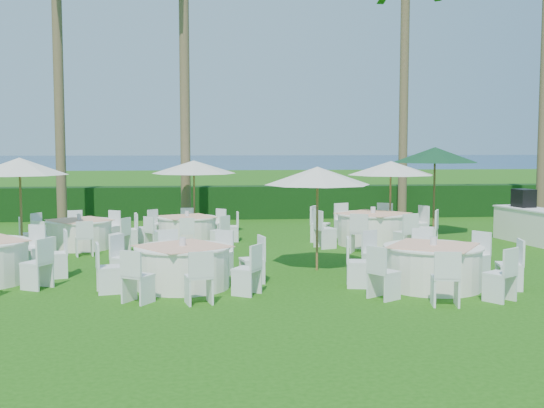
% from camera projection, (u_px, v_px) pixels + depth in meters
% --- Properties ---
extents(ground, '(120.00, 120.00, 0.00)m').
position_uv_depth(ground, '(222.00, 284.00, 13.41)').
color(ground, '#1D500D').
rests_on(ground, ground).
extents(hedge, '(34.00, 1.00, 1.20)m').
position_uv_depth(hedge, '(213.00, 202.00, 25.25)').
color(hedge, black).
rests_on(hedge, ground).
extents(ocean, '(260.00, 260.00, 0.00)m').
position_uv_depth(ocean, '(204.00, 161.00, 114.49)').
color(ocean, '#07234A').
rests_on(ocean, ground).
extents(banquet_table_b, '(3.23, 3.23, 0.97)m').
position_uv_depth(banquet_table_b, '(183.00, 266.00, 13.05)').
color(banquet_table_b, white).
rests_on(banquet_table_b, ground).
extents(banquet_table_c, '(3.31, 3.31, 0.99)m').
position_uv_depth(banquet_table_c, '(433.00, 266.00, 13.00)').
color(banquet_table_c, white).
rests_on(banquet_table_c, ground).
extents(banquet_table_d, '(3.02, 3.02, 0.92)m').
position_uv_depth(banquet_table_d, '(80.00, 233.00, 17.99)').
color(banquet_table_d, white).
rests_on(banquet_table_d, ground).
extents(banquet_table_e, '(2.88, 2.88, 0.89)m').
position_uv_depth(banquet_table_e, '(187.00, 229.00, 19.14)').
color(banquet_table_e, white).
rests_on(banquet_table_e, ground).
extents(banquet_table_f, '(3.43, 3.43, 1.04)m').
position_uv_depth(banquet_table_f, '(373.00, 228.00, 18.68)').
color(banquet_table_f, white).
rests_on(banquet_table_f, ground).
extents(umbrella_a, '(2.35, 2.35, 2.42)m').
position_uv_depth(umbrella_a, '(20.00, 166.00, 16.63)').
color(umbrella_a, brown).
rests_on(umbrella_a, ground).
extents(umbrella_b, '(2.32, 2.32, 2.27)m').
position_uv_depth(umbrella_b, '(317.00, 176.00, 14.73)').
color(umbrella_b, brown).
rests_on(umbrella_b, ground).
extents(umbrella_c, '(2.54, 2.54, 2.26)m').
position_uv_depth(umbrella_c, '(194.00, 167.00, 20.56)').
color(umbrella_c, brown).
rests_on(umbrella_c, ground).
extents(umbrella_d, '(2.51, 2.51, 2.27)m').
position_uv_depth(umbrella_d, '(391.00, 168.00, 19.46)').
color(umbrella_d, brown).
rests_on(umbrella_d, ground).
extents(umbrella_green, '(2.65, 2.65, 2.67)m').
position_uv_depth(umbrella_green, '(435.00, 155.00, 20.40)').
color(umbrella_green, brown).
rests_on(umbrella_green, ground).
extents(palm_b, '(4.13, 4.40, 9.87)m').
position_uv_depth(palm_b, '(58.00, 61.00, 21.67)').
color(palm_b, brown).
rests_on(palm_b, ground).
extents(palm_c, '(4.34, 4.29, 10.09)m').
position_uv_depth(palm_c, '(184.00, 58.00, 21.81)').
color(palm_c, brown).
rests_on(palm_c, ground).
extents(palm_d, '(4.21, 4.38, 9.13)m').
position_uv_depth(palm_d, '(404.00, 81.00, 24.37)').
color(palm_d, brown).
rests_on(palm_d, ground).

